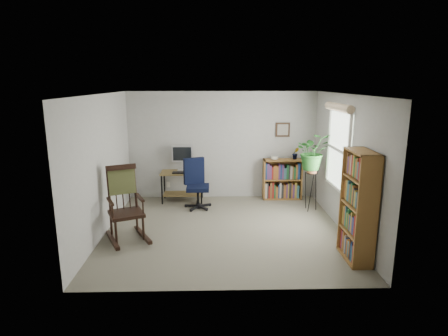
{
  "coord_description": "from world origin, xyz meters",
  "views": [
    {
      "loc": [
        -0.17,
        -6.3,
        2.6
      ],
      "look_at": [
        0.0,
        0.4,
        1.05
      ],
      "focal_mm": 30.0,
      "sensor_mm": 36.0,
      "label": 1
    }
  ],
  "objects_px": {
    "rocking_chair": "(126,204)",
    "tall_bookshelf": "(358,206)",
    "low_bookshelf": "(282,179)",
    "office_chair": "(198,184)",
    "desk": "(182,186)"
  },
  "relations": [
    {
      "from": "desk",
      "to": "tall_bookshelf",
      "type": "bearing_deg",
      "value": -45.61
    },
    {
      "from": "rocking_chair",
      "to": "tall_bookshelf",
      "type": "xyz_separation_m",
      "value": [
        3.56,
        -0.78,
        0.19
      ]
    },
    {
      "from": "low_bookshelf",
      "to": "desk",
      "type": "bearing_deg",
      "value": -176.94
    },
    {
      "from": "desk",
      "to": "tall_bookshelf",
      "type": "distance_m",
      "value": 4.04
    },
    {
      "from": "low_bookshelf",
      "to": "tall_bookshelf",
      "type": "xyz_separation_m",
      "value": [
        0.57,
        -2.99,
        0.37
      ]
    },
    {
      "from": "low_bookshelf",
      "to": "rocking_chair",
      "type": "bearing_deg",
      "value": -143.64
    },
    {
      "from": "low_bookshelf",
      "to": "tall_bookshelf",
      "type": "bearing_deg",
      "value": -79.25
    },
    {
      "from": "office_chair",
      "to": "desk",
      "type": "bearing_deg",
      "value": 102.27
    },
    {
      "from": "office_chair",
      "to": "rocking_chair",
      "type": "bearing_deg",
      "value": -149.24
    },
    {
      "from": "office_chair",
      "to": "tall_bookshelf",
      "type": "xyz_separation_m",
      "value": [
        2.44,
        -2.37,
        0.3
      ]
    },
    {
      "from": "desk",
      "to": "office_chair",
      "type": "relative_size",
      "value": 0.88
    },
    {
      "from": "desk",
      "to": "rocking_chair",
      "type": "relative_size",
      "value": 0.73
    },
    {
      "from": "rocking_chair",
      "to": "tall_bookshelf",
      "type": "distance_m",
      "value": 3.65
    },
    {
      "from": "desk",
      "to": "office_chair",
      "type": "height_order",
      "value": "office_chair"
    },
    {
      "from": "rocking_chair",
      "to": "low_bookshelf",
      "type": "bearing_deg",
      "value": 12.0
    }
  ]
}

